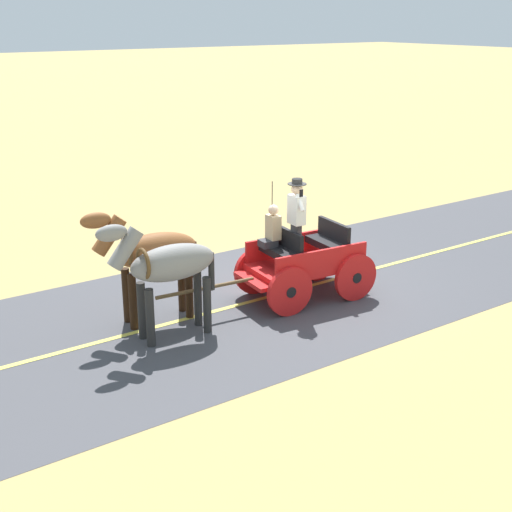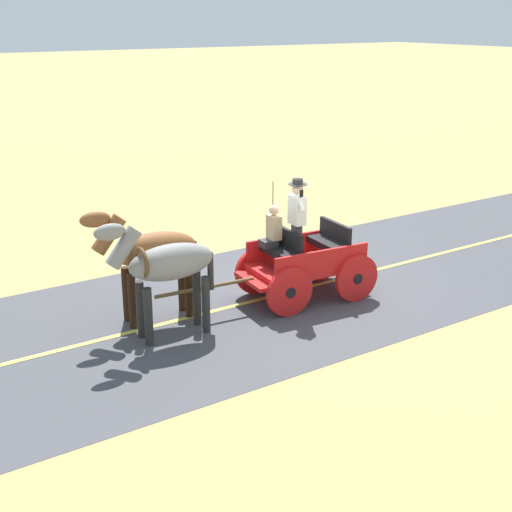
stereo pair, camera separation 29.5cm
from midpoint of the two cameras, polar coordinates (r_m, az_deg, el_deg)
ground_plane at (r=14.74m, az=4.44°, el=-2.65°), size 200.00×200.00×0.00m
road_surface at (r=14.74m, az=4.44°, el=-2.64°), size 5.89×160.00×0.01m
road_centre_stripe at (r=14.74m, az=4.44°, el=-2.62°), size 0.12×160.00×0.00m
horse_drawn_carriage at (r=14.00m, az=4.41°, el=-0.28°), size 1.62×4.52×2.50m
horse_near_side at (r=12.19m, az=-6.63°, el=-0.77°), size 0.65×2.13×2.21m
horse_off_side at (r=12.89m, az=-7.93°, el=0.27°), size 0.74×2.14×2.21m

